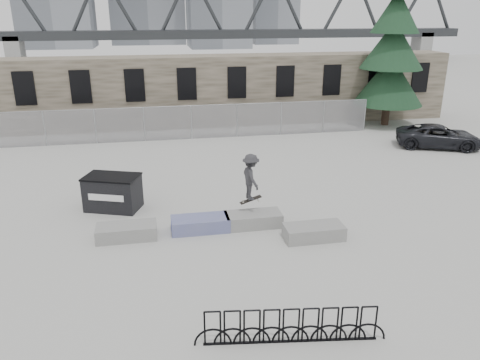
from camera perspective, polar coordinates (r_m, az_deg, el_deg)
name	(u,v)px	position (r m, az deg, el deg)	size (l,w,h in m)	color
ground	(224,229)	(16.59, -2.00, -5.99)	(120.00, 120.00, 0.00)	#A2A29D
stone_wall	(186,91)	(31.47, -6.64, 10.72)	(36.00, 2.58, 4.50)	brown
chainlink_fence	(191,122)	(28.04, -5.95, 7.07)	(22.06, 0.06, 2.02)	gray
planter_far_left	(127,231)	(16.29, -13.65, -6.07)	(2.00, 0.90, 0.49)	gray
planter_center_left	(200,223)	(16.44, -4.87, -5.29)	(2.00, 0.90, 0.49)	#303A92
planter_center_right	(253,219)	(16.72, 1.60, -4.76)	(2.00, 0.90, 0.49)	gray
planter_offset	(314,231)	(16.01, 8.98, -6.21)	(2.00, 0.90, 0.49)	gray
dumpster	(113,192)	(18.63, -15.25, -1.46)	(2.34, 1.87, 1.34)	black
bike_rack	(291,326)	(11.31, 6.23, -17.30)	(4.46, 0.65, 0.90)	black
spruce_tree	(392,50)	(32.48, 18.09, 14.87)	(4.46, 4.46, 11.50)	#38281E
truss_bridge	(234,33)	(70.88, -0.78, 17.48)	(70.00, 3.00, 9.80)	#2D3033
suv	(439,136)	(28.49, 23.08, 4.93)	(2.10, 4.56, 1.27)	black
skateboarder	(251,177)	(16.40, 1.33, 0.36)	(0.80, 1.16, 1.81)	#302F32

